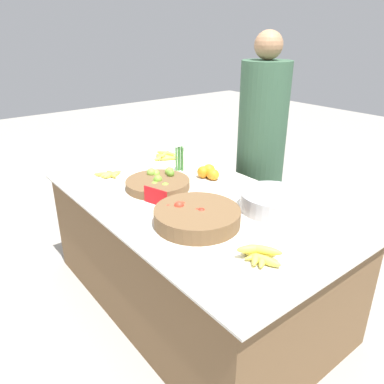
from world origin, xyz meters
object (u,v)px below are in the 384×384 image
at_px(lime_bowl, 158,183).
at_px(metal_bowl, 273,201).
at_px(tomato_basket, 197,216).
at_px(vendor_person, 260,156).
at_px(price_sign, 155,197).

relative_size(lime_bowl, metal_bowl, 1.10).
relative_size(lime_bowl, tomato_basket, 0.91).
relative_size(lime_bowl, vendor_person, 0.25).
xyz_separation_m(lime_bowl, price_sign, (0.19, -0.14, 0.02)).
bearing_deg(metal_bowl, lime_bowl, -153.38).
bearing_deg(price_sign, tomato_basket, -9.76).
relative_size(lime_bowl, price_sign, 2.53).
relative_size(tomato_basket, price_sign, 2.78).
bearing_deg(vendor_person, lime_bowl, -92.84).
bearing_deg(tomato_basket, metal_bowl, 73.37).
distance_m(price_sign, vendor_person, 0.98).
relative_size(metal_bowl, price_sign, 2.29).
distance_m(tomato_basket, price_sign, 0.30).
xyz_separation_m(tomato_basket, metal_bowl, (0.12, 0.40, 0.01)).
height_order(price_sign, vendor_person, vendor_person).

